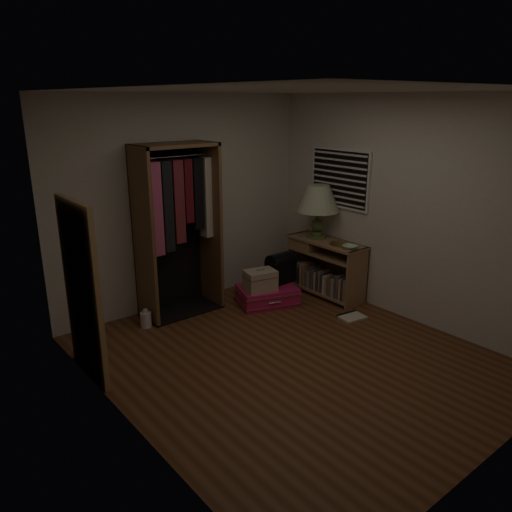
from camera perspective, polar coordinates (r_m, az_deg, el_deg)
name	(u,v)px	position (r m, az deg, el deg)	size (l,w,h in m)	color
ground	(292,358)	(5.21, 4.11, -11.54)	(4.00, 4.00, 0.00)	#542E18
room_walls	(298,213)	(4.75, 4.81, 4.98)	(3.52, 4.02, 2.60)	beige
console_bookshelf	(323,266)	(6.73, 7.66, -1.12)	(0.42, 1.12, 0.75)	#916846
open_wardrobe	(177,215)	(5.98, -8.99, 4.61)	(0.95, 0.50, 2.05)	brown
floor_mirror	(83,291)	(4.83, -19.21, -3.82)	(0.06, 0.80, 1.70)	#A27D4E
pink_suitcase	(267,295)	(6.44, 1.30, -4.48)	(0.88, 0.76, 0.23)	#C41750
train_case	(260,280)	(6.24, 0.49, -2.79)	(0.43, 0.34, 0.28)	tan
black_bag	(281,267)	(6.51, 2.84, -1.27)	(0.37, 0.25, 0.39)	black
table_lamp	(318,200)	(6.60, 7.13, 6.41)	(0.75, 0.75, 0.71)	#485C2C
brass_tray	(340,244)	(6.45, 9.57, 1.38)	(0.32, 0.32, 0.02)	#A88240
ceramic_bowl	(350,247)	(6.28, 10.67, 1.01)	(0.18, 0.18, 0.04)	#B4D8B5
white_jug	(146,319)	(5.94, -12.47, -7.08)	(0.16, 0.16, 0.22)	silver
floor_book	(351,316)	(6.18, 10.78, -6.80)	(0.33, 0.28, 0.03)	beige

